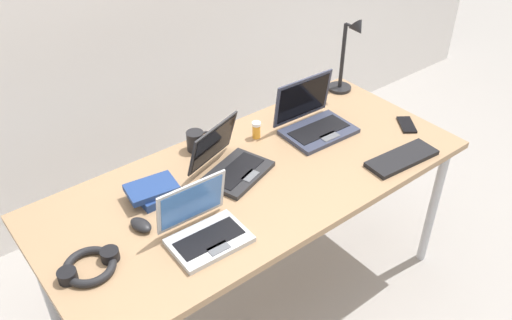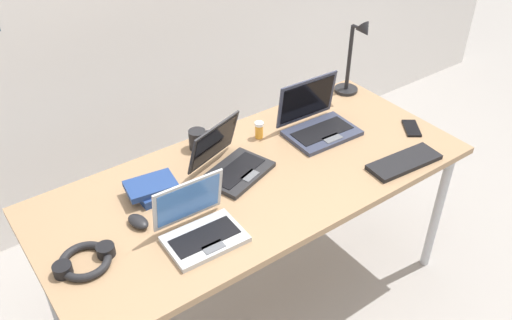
{
  "view_description": "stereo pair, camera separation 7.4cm",
  "coord_description": "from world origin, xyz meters",
  "px_view_note": "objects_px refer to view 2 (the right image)",
  "views": [
    {
      "loc": [
        -1.09,
        -1.37,
        2.09
      ],
      "look_at": [
        0.0,
        0.0,
        0.82
      ],
      "focal_mm": 37.87,
      "sensor_mm": 36.0,
      "label": 1
    },
    {
      "loc": [
        -1.03,
        -1.42,
        2.09
      ],
      "look_at": [
        0.0,
        0.0,
        0.82
      ],
      "focal_mm": 37.87,
      "sensor_mm": 36.0,
      "label": 2
    }
  ],
  "objects_px": {
    "computer_mouse": "(138,222)",
    "headphones": "(85,261)",
    "book_stack": "(154,188)",
    "laptop_near_lamp": "(230,163)",
    "pill_bottle": "(259,130)",
    "laptop_near_mouse": "(317,122)",
    "cell_phone": "(412,128)",
    "external_keyboard": "(404,162)",
    "laptop_by_keyboard": "(200,227)",
    "coffee_mug": "(198,139)",
    "desk_lamp": "(355,58)"
  },
  "relations": [
    {
      "from": "laptop_by_keyboard",
      "to": "pill_bottle",
      "type": "xyz_separation_m",
      "value": [
        0.54,
        0.39,
        -0.0
      ]
    },
    {
      "from": "laptop_near_lamp",
      "to": "pill_bottle",
      "type": "distance_m",
      "value": 0.28
    },
    {
      "from": "computer_mouse",
      "to": "headphones",
      "type": "relative_size",
      "value": 0.45
    },
    {
      "from": "external_keyboard",
      "to": "pill_bottle",
      "type": "xyz_separation_m",
      "value": [
        -0.38,
        0.52,
        0.03
      ]
    },
    {
      "from": "desk_lamp",
      "to": "headphones",
      "type": "bearing_deg",
      "value": -167.87
    },
    {
      "from": "laptop_by_keyboard",
      "to": "laptop_near_lamp",
      "type": "distance_m",
      "value": 0.39
    },
    {
      "from": "laptop_near_mouse",
      "to": "cell_phone",
      "type": "xyz_separation_m",
      "value": [
        0.37,
        -0.24,
        -0.04
      ]
    },
    {
      "from": "pill_bottle",
      "to": "laptop_near_mouse",
      "type": "bearing_deg",
      "value": -24.87
    },
    {
      "from": "book_stack",
      "to": "coffee_mug",
      "type": "xyz_separation_m",
      "value": [
        0.3,
        0.18,
        0.01
      ]
    },
    {
      "from": "laptop_near_lamp",
      "to": "book_stack",
      "type": "bearing_deg",
      "value": 171.24
    },
    {
      "from": "book_stack",
      "to": "headphones",
      "type": "bearing_deg",
      "value": -151.59
    },
    {
      "from": "laptop_by_keyboard",
      "to": "coffee_mug",
      "type": "xyz_separation_m",
      "value": [
        0.28,
        0.48,
        0.0
      ]
    },
    {
      "from": "pill_bottle",
      "to": "coffee_mug",
      "type": "height_order",
      "value": "coffee_mug"
    },
    {
      "from": "laptop_by_keyboard",
      "to": "headphones",
      "type": "relative_size",
      "value": 1.31
    },
    {
      "from": "pill_bottle",
      "to": "book_stack",
      "type": "height_order",
      "value": "pill_bottle"
    },
    {
      "from": "laptop_near_lamp",
      "to": "cell_phone",
      "type": "xyz_separation_m",
      "value": [
        0.86,
        -0.22,
        -0.04
      ]
    },
    {
      "from": "computer_mouse",
      "to": "laptop_by_keyboard",
      "type": "bearing_deg",
      "value": -62.21
    },
    {
      "from": "external_keyboard",
      "to": "cell_phone",
      "type": "xyz_separation_m",
      "value": [
        0.24,
        0.16,
        -0.01
      ]
    },
    {
      "from": "computer_mouse",
      "to": "book_stack",
      "type": "relative_size",
      "value": 0.47
    },
    {
      "from": "computer_mouse",
      "to": "book_stack",
      "type": "distance_m",
      "value": 0.18
    },
    {
      "from": "cell_phone",
      "to": "headphones",
      "type": "bearing_deg",
      "value": -146.58
    },
    {
      "from": "laptop_near_mouse",
      "to": "laptop_near_lamp",
      "type": "xyz_separation_m",
      "value": [
        -0.49,
        -0.02,
        -0.0
      ]
    },
    {
      "from": "computer_mouse",
      "to": "book_stack",
      "type": "height_order",
      "value": "book_stack"
    },
    {
      "from": "headphones",
      "to": "laptop_near_lamp",
      "type": "bearing_deg",
      "value": 11.94
    },
    {
      "from": "laptop_near_lamp",
      "to": "pill_bottle",
      "type": "relative_size",
      "value": 4.32
    },
    {
      "from": "book_stack",
      "to": "coffee_mug",
      "type": "distance_m",
      "value": 0.35
    },
    {
      "from": "desk_lamp",
      "to": "laptop_near_lamp",
      "type": "distance_m",
      "value": 0.9
    },
    {
      "from": "desk_lamp",
      "to": "computer_mouse",
      "type": "bearing_deg",
      "value": -168.75
    },
    {
      "from": "laptop_near_mouse",
      "to": "external_keyboard",
      "type": "xyz_separation_m",
      "value": [
        0.13,
        -0.41,
        -0.04
      ]
    },
    {
      "from": "pill_bottle",
      "to": "coffee_mug",
      "type": "bearing_deg",
      "value": 161.15
    },
    {
      "from": "headphones",
      "to": "pill_bottle",
      "type": "bearing_deg",
      "value": 16.76
    },
    {
      "from": "laptop_by_keyboard",
      "to": "headphones",
      "type": "xyz_separation_m",
      "value": [
        -0.38,
        0.11,
        -0.03
      ]
    },
    {
      "from": "laptop_by_keyboard",
      "to": "computer_mouse",
      "type": "xyz_separation_m",
      "value": [
        -0.15,
        0.18,
        -0.03
      ]
    },
    {
      "from": "laptop_near_mouse",
      "to": "book_stack",
      "type": "relative_size",
      "value": 1.57
    },
    {
      "from": "computer_mouse",
      "to": "laptop_near_lamp",
      "type": "bearing_deg",
      "value": -3.42
    },
    {
      "from": "laptop_near_mouse",
      "to": "cell_phone",
      "type": "bearing_deg",
      "value": -33.72
    },
    {
      "from": "laptop_by_keyboard",
      "to": "computer_mouse",
      "type": "relative_size",
      "value": 2.91
    },
    {
      "from": "computer_mouse",
      "to": "headphones",
      "type": "xyz_separation_m",
      "value": [
        -0.23,
        -0.07,
        -0.0
      ]
    },
    {
      "from": "laptop_near_mouse",
      "to": "book_stack",
      "type": "bearing_deg",
      "value": 177.98
    },
    {
      "from": "laptop_near_mouse",
      "to": "coffee_mug",
      "type": "height_order",
      "value": "laptop_near_mouse"
    },
    {
      "from": "external_keyboard",
      "to": "headphones",
      "type": "distance_m",
      "value": 1.33
    },
    {
      "from": "laptop_near_lamp",
      "to": "computer_mouse",
      "type": "relative_size",
      "value": 3.55
    },
    {
      "from": "book_stack",
      "to": "computer_mouse",
      "type": "bearing_deg",
      "value": -136.23
    },
    {
      "from": "laptop_by_keyboard",
      "to": "laptop_near_lamp",
      "type": "relative_size",
      "value": 0.82
    },
    {
      "from": "laptop_near_lamp",
      "to": "cell_phone",
      "type": "height_order",
      "value": "laptop_near_lamp"
    },
    {
      "from": "laptop_near_mouse",
      "to": "computer_mouse",
      "type": "xyz_separation_m",
      "value": [
        -0.94,
        -0.1,
        -0.03
      ]
    },
    {
      "from": "laptop_near_lamp",
      "to": "headphones",
      "type": "distance_m",
      "value": 0.7
    },
    {
      "from": "cell_phone",
      "to": "book_stack",
      "type": "relative_size",
      "value": 0.66
    },
    {
      "from": "computer_mouse",
      "to": "laptop_near_mouse",
      "type": "bearing_deg",
      "value": -6.94
    },
    {
      "from": "external_keyboard",
      "to": "pill_bottle",
      "type": "height_order",
      "value": "pill_bottle"
    }
  ]
}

